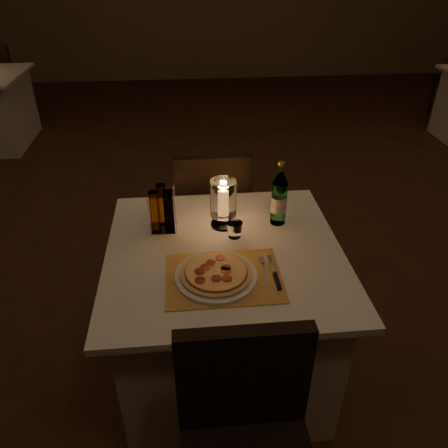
{
  "coord_description": "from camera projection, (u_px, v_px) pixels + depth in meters",
  "views": [
    {
      "loc": [
        -0.42,
        -2.32,
        1.83
      ],
      "look_at": [
        -0.28,
        -0.81,
        0.86
      ],
      "focal_mm": 35.0,
      "sensor_mm": 36.0,
      "label": 1
    }
  ],
  "objects": [
    {
      "name": "tumbler",
      "position": [
        234.0,
        230.0,
        1.92
      ],
      "size": [
        0.07,
        0.07,
        0.07
      ],
      "primitive_type": null,
      "color": "white",
      "rests_on": "main_table"
    },
    {
      "name": "floor",
      "position": [
        253.0,
        266.0,
        2.97
      ],
      "size": [
        8.0,
        10.0,
        0.02
      ],
      "primitive_type": "cube",
      "color": "#412415",
      "rests_on": "ground"
    },
    {
      "name": "cruet_caddy",
      "position": [
        162.0,
        211.0,
        1.94
      ],
      "size": [
        0.12,
        0.12,
        0.21
      ],
      "color": "white",
      "rests_on": "main_table"
    },
    {
      "name": "placemat",
      "position": [
        224.0,
        277.0,
        1.7
      ],
      "size": [
        0.45,
        0.34,
        0.0
      ],
      "primitive_type": "cube",
      "color": "gold",
      "rests_on": "main_table"
    },
    {
      "name": "fork",
      "position": [
        264.0,
        269.0,
        1.73
      ],
      "size": [
        0.02,
        0.18,
        0.0
      ],
      "color": "silver",
      "rests_on": "placemat"
    },
    {
      "name": "knife",
      "position": [
        276.0,
        277.0,
        1.69
      ],
      "size": [
        0.02,
        0.22,
        0.01
      ],
      "color": "black",
      "rests_on": "placemat"
    },
    {
      "name": "chair_far",
      "position": [
        213.0,
        205.0,
        2.55
      ],
      "size": [
        0.42,
        0.42,
        0.9
      ],
      "color": "black",
      "rests_on": "ground"
    },
    {
      "name": "main_table",
      "position": [
        224.0,
        314.0,
        2.05
      ],
      "size": [
        1.0,
        1.0,
        0.74
      ],
      "color": "silver",
      "rests_on": "ground"
    },
    {
      "name": "water_bottle",
      "position": [
        279.0,
        199.0,
        1.97
      ],
      "size": [
        0.07,
        0.07,
        0.31
      ],
      "color": "#5DAD6D",
      "rests_on": "main_table"
    },
    {
      "name": "hurricane_candle",
      "position": [
        223.0,
        200.0,
        1.95
      ],
      "size": [
        0.12,
        0.12,
        0.23
      ],
      "color": "white",
      "rests_on": "main_table"
    },
    {
      "name": "plate",
      "position": [
        216.0,
        276.0,
        1.69
      ],
      "size": [
        0.32,
        0.32,
        0.01
      ],
      "primitive_type": "cylinder",
      "color": "white",
      "rests_on": "placemat"
    },
    {
      "name": "chair_near",
      "position": [
        247.0,
        435.0,
        1.35
      ],
      "size": [
        0.42,
        0.42,
        0.9
      ],
      "color": "black",
      "rests_on": "ground"
    },
    {
      "name": "pizza",
      "position": [
        216.0,
        273.0,
        1.68
      ],
      "size": [
        0.28,
        0.28,
        0.02
      ],
      "color": "#D8B77F",
      "rests_on": "plate"
    }
  ]
}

